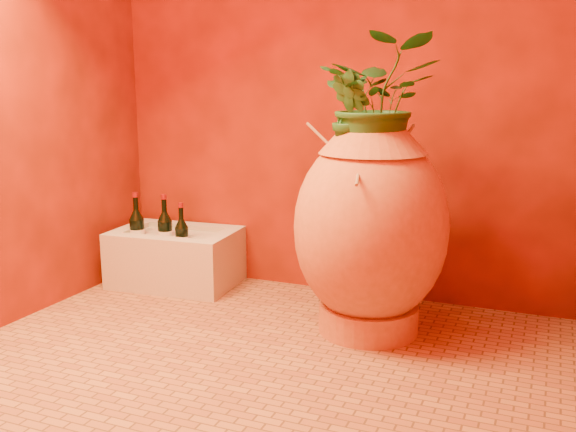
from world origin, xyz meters
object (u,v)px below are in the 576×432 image
at_px(stone_basin, 176,258).
at_px(wine_bottle_c, 165,233).
at_px(wine_bottle_a, 182,239).
at_px(wine_bottle_b, 137,232).
at_px(amphora, 371,227).
at_px(wall_tap, 336,166).

distance_m(stone_basin, wine_bottle_c, 0.16).
relative_size(wine_bottle_a, wine_bottle_b, 0.88).
distance_m(amphora, wine_bottle_c, 1.28).
bearing_deg(stone_basin, wine_bottle_a, -35.73).
bearing_deg(amphora, stone_basin, 167.41).
xyz_separation_m(stone_basin, wine_bottle_a, (0.08, -0.06, 0.13)).
relative_size(wine_bottle_a, wall_tap, 2.06).
bearing_deg(wine_bottle_b, wine_bottle_a, 1.59).
bearing_deg(stone_basin, wine_bottle_b, -162.52).
height_order(wine_bottle_a, wine_bottle_b, wine_bottle_b).
bearing_deg(wine_bottle_c, wall_tap, 12.28).
bearing_deg(wine_bottle_c, stone_basin, 32.39).
height_order(wine_bottle_a, wall_tap, wall_tap).
bearing_deg(amphora, wine_bottle_c, 169.14).
bearing_deg(wine_bottle_a, wall_tap, 16.02).
height_order(amphora, wine_bottle_a, amphora).
relative_size(stone_basin, wine_bottle_c, 2.05).
xyz_separation_m(stone_basin, wine_bottle_c, (-0.05, -0.03, 0.15)).
distance_m(amphora, wine_bottle_b, 1.43).
height_order(wine_bottle_c, wall_tap, wall_tap).
height_order(wine_bottle_b, wall_tap, wall_tap).
bearing_deg(wall_tap, wine_bottle_c, -167.72).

